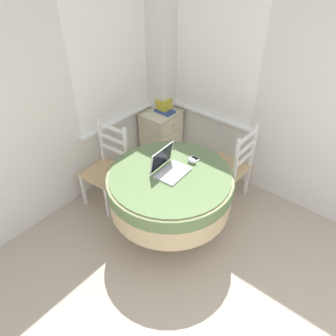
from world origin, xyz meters
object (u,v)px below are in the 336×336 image
at_px(book_on_cabinet, 165,111).
at_px(dining_chair_near_back_window, 107,168).
at_px(laptop, 169,167).
at_px(corner_cabinet, 161,135).
at_px(cell_phone, 195,158).
at_px(round_dining_table, 170,188).
at_px(computer_mouse, 192,161).
at_px(storage_box, 164,105).
at_px(dining_chair_near_right_window, 231,167).

bearing_deg(book_on_cabinet, dining_chair_near_back_window, -177.17).
relative_size(laptop, corner_cabinet, 0.48).
distance_m(cell_phone, corner_cabinet, 1.27).
height_order(round_dining_table, cell_phone, cell_phone).
bearing_deg(computer_mouse, round_dining_table, 170.20).
bearing_deg(computer_mouse, book_on_cabinet, 52.88).
distance_m(computer_mouse, storage_box, 1.28).
relative_size(cell_phone, book_on_cabinet, 0.42).
height_order(dining_chair_near_right_window, book_on_cabinet, dining_chair_near_right_window).
bearing_deg(dining_chair_near_right_window, laptop, 164.33).
xyz_separation_m(cell_phone, dining_chair_near_back_window, (-0.42, 0.91, -0.33)).
bearing_deg(book_on_cabinet, corner_cabinet, 117.25).
height_order(corner_cabinet, book_on_cabinet, book_on_cabinet).
distance_m(round_dining_table, cell_phone, 0.40).
bearing_deg(corner_cabinet, dining_chair_near_right_window, -96.71).
bearing_deg(round_dining_table, corner_cabinet, 44.19).
xyz_separation_m(computer_mouse, dining_chair_near_back_window, (-0.35, 0.93, -0.35)).
xyz_separation_m(laptop, cell_phone, (0.33, -0.07, -0.05)).
bearing_deg(computer_mouse, dining_chair_near_back_window, 110.42).
bearing_deg(storage_box, corner_cabinet, 170.97).
bearing_deg(storage_box, book_on_cabinet, -126.59).
bearing_deg(computer_mouse, storage_box, 52.90).
relative_size(dining_chair_near_back_window, dining_chair_near_right_window, 1.00).
bearing_deg(corner_cabinet, dining_chair_near_back_window, -174.68).
relative_size(computer_mouse, dining_chair_near_right_window, 0.10).
distance_m(computer_mouse, dining_chair_near_right_window, 0.69).
bearing_deg(cell_phone, storage_box, 55.06).
height_order(corner_cabinet, storage_box, storage_box).
height_order(round_dining_table, laptop, laptop).
bearing_deg(corner_cabinet, round_dining_table, -135.81).
xyz_separation_m(round_dining_table, dining_chair_near_right_window, (0.87, -0.20, -0.15)).
relative_size(round_dining_table, dining_chair_near_right_window, 1.26).
relative_size(computer_mouse, dining_chair_near_back_window, 0.10).
height_order(cell_phone, dining_chair_near_back_window, dining_chair_near_back_window).
distance_m(dining_chair_near_right_window, storage_box, 1.24).
xyz_separation_m(laptop, dining_chair_near_right_window, (0.84, -0.24, -0.37)).
xyz_separation_m(round_dining_table, cell_phone, (0.36, -0.03, 0.18)).
relative_size(corner_cabinet, book_on_cabinet, 2.88).
bearing_deg(round_dining_table, computer_mouse, -9.80).
bearing_deg(storage_box, cell_phone, -124.94).
xyz_separation_m(laptop, storage_box, (1.03, 0.94, -0.03)).
relative_size(computer_mouse, book_on_cabinet, 0.39).
bearing_deg(dining_chair_near_back_window, storage_box, 4.67).
distance_m(dining_chair_near_right_window, corner_cabinet, 1.19).
height_order(computer_mouse, dining_chair_near_back_window, dining_chair_near_back_window).
bearing_deg(cell_phone, book_on_cabinet, 55.12).
distance_m(laptop, cell_phone, 0.34).
relative_size(storage_box, book_on_cabinet, 0.65).
bearing_deg(dining_chair_near_back_window, dining_chair_near_right_window, -49.32).
xyz_separation_m(round_dining_table, corner_cabinet, (1.01, 0.98, -0.25)).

